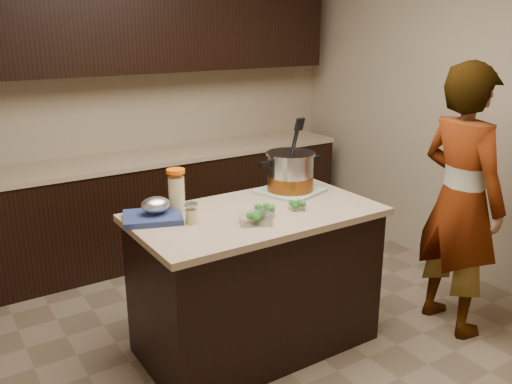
% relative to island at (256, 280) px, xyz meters
% --- Properties ---
extents(ground_plane, '(4.00, 4.00, 0.00)m').
position_rel_island_xyz_m(ground_plane, '(0.00, 0.00, -0.45)').
color(ground_plane, brown).
rests_on(ground_plane, ground).
extents(room_shell, '(4.04, 4.04, 2.72)m').
position_rel_island_xyz_m(room_shell, '(0.00, 0.00, 1.26)').
color(room_shell, tan).
rests_on(room_shell, ground).
extents(back_cabinets, '(3.60, 0.63, 2.33)m').
position_rel_island_xyz_m(back_cabinets, '(0.00, 1.74, 0.49)').
color(back_cabinets, black).
rests_on(back_cabinets, ground).
extents(island, '(1.46, 0.81, 0.90)m').
position_rel_island_xyz_m(island, '(0.00, 0.00, 0.00)').
color(island, black).
rests_on(island, ground).
extents(dish_towel, '(0.45, 0.45, 0.02)m').
position_rel_island_xyz_m(dish_towel, '(0.39, 0.19, 0.46)').
color(dish_towel, '#5A865E').
rests_on(dish_towel, island).
extents(stock_pot, '(0.45, 0.35, 0.45)m').
position_rel_island_xyz_m(stock_pot, '(0.39, 0.19, 0.57)').
color(stock_pot, '#B7B7BC').
rests_on(stock_pot, dish_towel).
extents(lemonade_pitcher, '(0.14, 0.14, 0.26)m').
position_rel_island_xyz_m(lemonade_pitcher, '(-0.40, 0.24, 0.57)').
color(lemonade_pitcher, '#D5C382').
rests_on(lemonade_pitcher, island).
extents(mason_jar, '(0.08, 0.08, 0.12)m').
position_rel_island_xyz_m(mason_jar, '(-0.41, 0.03, 0.50)').
color(mason_jar, '#D5C382').
rests_on(mason_jar, island).
extents(broccoli_tub_left, '(0.16, 0.16, 0.06)m').
position_rel_island_xyz_m(broccoli_tub_left, '(0.00, -0.09, 0.47)').
color(broccoli_tub_left, silver).
rests_on(broccoli_tub_left, island).
extents(broccoli_tub_right, '(0.13, 0.13, 0.05)m').
position_rel_island_xyz_m(broccoli_tub_right, '(0.23, -0.10, 0.47)').
color(broccoli_tub_right, silver).
rests_on(broccoli_tub_right, island).
extents(broccoli_tub_rect, '(0.21, 0.19, 0.06)m').
position_rel_island_xyz_m(broccoli_tub_rect, '(-0.11, -0.17, 0.48)').
color(broccoli_tub_rect, silver).
rests_on(broccoli_tub_rect, island).
extents(blue_tray, '(0.39, 0.35, 0.12)m').
position_rel_island_xyz_m(blue_tray, '(-0.56, 0.19, 0.49)').
color(blue_tray, navy).
rests_on(blue_tray, island).
extents(person, '(0.49, 0.68, 1.76)m').
position_rel_island_xyz_m(person, '(1.24, -0.49, 0.43)').
color(person, gray).
rests_on(person, ground).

